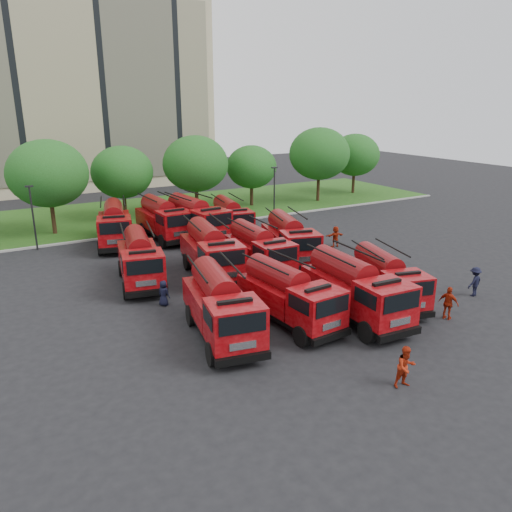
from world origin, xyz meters
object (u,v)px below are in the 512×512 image
Objects in this scene: fire_truck_11 at (230,217)px; firefighter_2 at (447,319)px; firefighter_0 at (386,317)px; firefighter_3 at (473,296)px; fire_truck_4 at (140,259)px; fire_truck_5 at (211,252)px; fire_truck_7 at (290,239)px; fire_truck_6 at (258,250)px; fire_truck_2 at (355,289)px; fire_truck_8 at (115,225)px; fire_truck_10 at (196,219)px; fire_truck_3 at (386,279)px; firefighter_4 at (164,305)px; fire_truck_9 at (164,219)px; firefighter_5 at (335,247)px; fire_truck_1 at (289,295)px; firefighter_1 at (404,386)px; fire_truck_0 at (221,306)px.

fire_truck_11 is 3.81× the size of firefighter_2.
firefighter_0 is 6.82m from firefighter_3.
fire_truck_4 is 0.95× the size of fire_truck_5.
fire_truck_7 is 12.79m from firefighter_3.
fire_truck_11 is at bearing 76.78° from fire_truck_6.
fire_truck_11 is (2.32, 19.00, -0.13)m from fire_truck_2.
fire_truck_10 is (6.35, -1.69, 0.10)m from fire_truck_8.
fire_truck_3 is at bearing -27.72° from firefighter_3.
firefighter_4 is (-0.97, -13.94, -1.68)m from fire_truck_8.
fire_truck_4 is 4.90× the size of firefighter_4.
firefighter_5 is (11.05, -9.23, -1.70)m from fire_truck_9.
fire_truck_7 reaches higher than fire_truck_4.
fire_truck_8 is 4.27× the size of firefighter_3.
fire_truck_1 is 17.94m from fire_truck_10.
fire_truck_2 is at bearing -41.14° from fire_truck_4.
fire_truck_5 is 16.44m from firefighter_1.
fire_truck_11 is at bearing -81.71° from firefighter_3.
fire_truck_6 reaches higher than fire_truck_1.
fire_truck_6 is at bearing -78.89° from fire_truck_9.
fire_truck_8 is at bearing 179.64° from fire_truck_11.
firefighter_1 reaches higher than firefighter_3.
fire_truck_0 is at bearing -75.49° from fire_truck_8.
firefighter_1 is (-4.27, -5.46, 0.00)m from firefighter_0.
fire_truck_3 is 3.77× the size of firefighter_1.
fire_truck_3 is 9.16m from fire_truck_6.
fire_truck_3 is 3.71× the size of firefighter_2.
fire_truck_5 reaches higher than fire_truck_4.
fire_truck_2 reaches higher than firefighter_2.
firefighter_1 is at bearing -91.91° from fire_truck_7.
fire_truck_0 is at bearing -127.61° from fire_truck_6.
fire_truck_1 is 0.90× the size of fire_truck_5.
firefighter_5 is at bearing 44.03° from fire_truck_0.
fire_truck_7 is 4.18× the size of firefighter_3.
fire_truck_2 is 7.04m from firefighter_1.
fire_truck_10 reaches higher than fire_truck_4.
fire_truck_9 is at bearing 100.16° from firefighter_1.
fire_truck_5 is 10.62m from fire_truck_9.
fire_truck_9 is at bearing -0.67° from firefighter_2.
fire_truck_11 reaches higher than firefighter_3.
fire_truck_3 is 9.40m from fire_truck_7.
fire_truck_3 is 11.48m from fire_truck_5.
firefighter_2 is (8.07, -12.65, -1.71)m from fire_truck_5.
fire_truck_6 is 4.21× the size of firefighter_0.
fire_truck_2 is 0.96× the size of fire_truck_5.
fire_truck_5 is at bearing 102.90° from firefighter_1.
fire_truck_0 is 4.54× the size of firefighter_0.
fire_truck_7 is (6.36, 0.13, -0.07)m from fire_truck_5.
fire_truck_3 is 18.71m from fire_truck_10.
fire_truck_10 is at bearing 81.28° from fire_truck_0.
fire_truck_7 reaches higher than firefighter_4.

